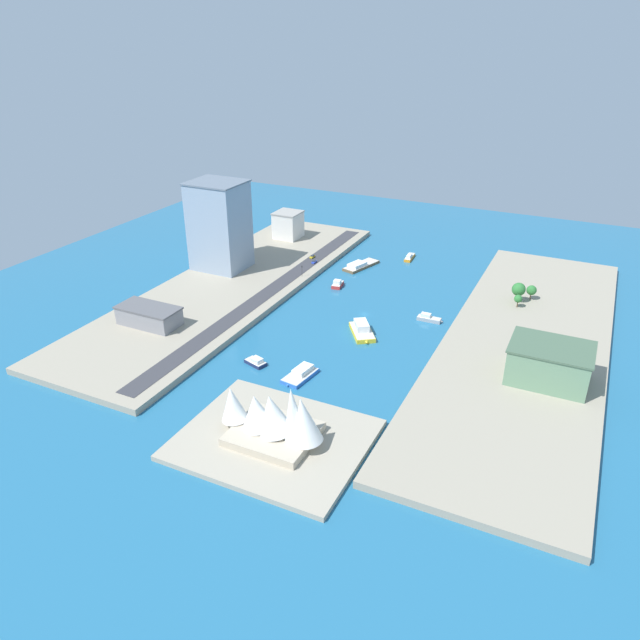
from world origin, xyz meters
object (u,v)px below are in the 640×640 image
at_px(barge_flat_brown, 360,265).
at_px(ferry_yellow_fast, 362,330).
at_px(hotel_broad_white, 288,225).
at_px(hatchback_blue, 314,262).
at_px(tugboat_red, 338,284).
at_px(patrol_launch_navy, 256,362).
at_px(yacht_sleek_gray, 429,318).
at_px(terminal_long_green, 549,363).
at_px(traffic_light_waterfront, 302,269).
at_px(opera_landmark, 274,417).
at_px(taxi_yellow_cab, 312,257).
at_px(catamaran_blue, 301,374).
at_px(tower_tall_glass, 219,226).
at_px(water_taxi_orange, 410,257).
at_px(warehouse_low_gray, 149,316).

xyz_separation_m(barge_flat_brown, ferry_yellow_fast, (-33.89, 80.19, 0.68)).
bearing_deg(hotel_broad_white, hatchback_blue, 135.96).
bearing_deg(tugboat_red, patrol_launch_navy, 91.96).
relative_size(patrol_launch_navy, hatchback_blue, 2.56).
relative_size(yacht_sleek_gray, terminal_long_green, 0.41).
xyz_separation_m(traffic_light_waterfront, opera_landmark, (-59.11, 135.50, 3.36)).
distance_m(yacht_sleek_gray, terminal_long_green, 71.32).
bearing_deg(taxi_yellow_cab, catamaran_blue, 114.35).
xyz_separation_m(yacht_sleek_gray, tugboat_red, (58.85, -19.85, 0.18)).
distance_m(barge_flat_brown, tower_tall_glass, 87.18).
distance_m(hatchback_blue, opera_landmark, 169.42).
bearing_deg(patrol_launch_navy, tower_tall_glass, -48.72).
relative_size(tower_tall_glass, hatchback_blue, 11.59).
bearing_deg(catamaran_blue, water_taxi_orange, -88.92).
xyz_separation_m(patrol_launch_navy, barge_flat_brown, (3.13, -126.88, 0.06)).
bearing_deg(warehouse_low_gray, hotel_broad_white, -89.01).
distance_m(catamaran_blue, tower_tall_glass, 132.22).
xyz_separation_m(yacht_sleek_gray, terminal_long_green, (-59.94, 37.47, 9.47)).
distance_m(warehouse_low_gray, opera_landmark, 109.12).
relative_size(warehouse_low_gray, hatchback_blue, 6.95).
distance_m(patrol_launch_navy, water_taxi_orange, 155.36).
relative_size(tugboat_red, tower_tall_glass, 0.22).
bearing_deg(hatchback_blue, tugboat_red, 140.70).
distance_m(barge_flat_brown, water_taxi_orange, 35.42).
xyz_separation_m(yacht_sleek_gray, warehouse_low_gray, (118.64, 67.79, 6.17)).
distance_m(taxi_yellow_cab, traffic_light_waterfront, 30.77).
xyz_separation_m(tower_tall_glass, hotel_broad_white, (-9.12, -65.46, -16.68)).
xyz_separation_m(barge_flat_brown, traffic_light_waterfront, (21.79, 34.62, 5.93)).
relative_size(barge_flat_brown, taxi_yellow_cab, 6.40).
distance_m(barge_flat_brown, traffic_light_waterfront, 41.33).
height_order(water_taxi_orange, terminal_long_green, terminal_long_green).
xyz_separation_m(catamaran_blue, tower_tall_glass, (97.05, -85.62, 27.06)).
xyz_separation_m(catamaran_blue, opera_landmark, (-11.76, 42.62, 9.23)).
distance_m(ferry_yellow_fast, warehouse_low_gray, 102.25).
relative_size(catamaran_blue, water_taxi_orange, 1.20).
bearing_deg(terminal_long_green, traffic_light_waterfront, -21.61).
xyz_separation_m(taxi_yellow_cab, traffic_light_waterfront, (-8.03, 29.51, 3.39)).
bearing_deg(ferry_yellow_fast, tower_tall_glass, -19.98).
bearing_deg(tugboat_red, barge_flat_brown, -90.14).
height_order(yacht_sleek_gray, hatchback_blue, hatchback_blue).
distance_m(catamaran_blue, tugboat_red, 97.95).
bearing_deg(warehouse_low_gray, taxi_yellow_cab, -104.59).
bearing_deg(taxi_yellow_cab, yacht_sleek_gray, 151.70).
height_order(warehouse_low_gray, traffic_light_waterfront, warehouse_low_gray).
distance_m(yacht_sleek_gray, hatchback_blue, 92.81).
xyz_separation_m(yacht_sleek_gray, traffic_light_waterfront, (80.56, -18.18, 5.94)).
bearing_deg(tower_tall_glass, hotel_broad_white, -97.93).
height_order(barge_flat_brown, yacht_sleek_gray, yacht_sleek_gray).
bearing_deg(hatchback_blue, warehouse_low_gray, 72.03).
distance_m(catamaran_blue, terminal_long_green, 100.75).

